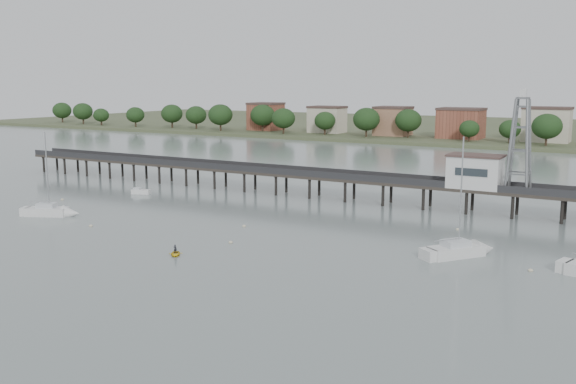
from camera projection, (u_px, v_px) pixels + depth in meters
name	position (u px, v px, depth m)	size (l,w,h in m)	color
ground_plane	(63.00, 294.00, 62.85)	(500.00, 500.00, 0.00)	gray
pier	(332.00, 178.00, 113.52)	(150.00, 5.00, 5.50)	#2D2823
pier_building	(475.00, 171.00, 100.78)	(8.40, 5.40, 5.30)	silver
lattice_tower	(520.00, 145.00, 96.85)	(3.20, 3.20, 15.50)	slate
sailboat_a	(55.00, 212.00, 99.33)	(8.57, 5.63, 13.73)	silver
sailboat_c	(466.00, 250.00, 76.68)	(7.70, 8.98, 15.14)	silver
white_tender	(141.00, 192.00, 119.14)	(3.69, 2.40, 1.33)	silver
yellow_dinghy	(175.00, 255.00, 76.82)	(1.71, 0.50, 2.39)	yellow
dinghy_occupant	(175.00, 255.00, 76.82)	(0.39, 1.08, 0.26)	black
mooring_buoys	(251.00, 229.00, 89.99)	(79.66, 24.61, 0.39)	beige
far_shore	(521.00, 130.00, 267.38)	(500.00, 170.00, 10.40)	#475133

